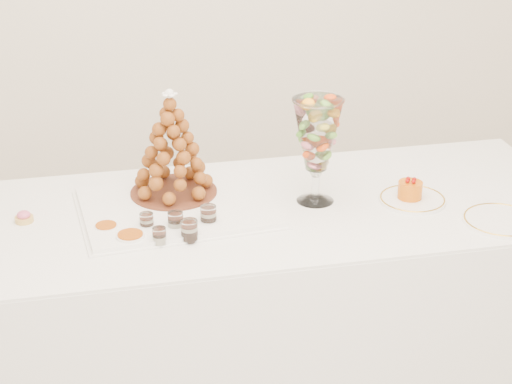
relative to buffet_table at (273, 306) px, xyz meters
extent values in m
cube|color=white|center=(0.00, 0.00, -0.01)|extent=(2.22, 0.92, 0.83)
cube|color=white|center=(0.00, 0.00, 0.41)|extent=(2.21, 0.91, 0.01)
cube|color=white|center=(-0.34, 0.04, 0.43)|extent=(0.71, 0.56, 0.02)
cylinder|color=white|center=(0.16, 0.02, 0.43)|extent=(0.14, 0.14, 0.02)
cylinder|color=white|center=(0.16, 0.02, 0.49)|extent=(0.03, 0.03, 0.09)
sphere|color=white|center=(0.16, 0.02, 0.54)|extent=(0.04, 0.04, 0.04)
cylinder|color=white|center=(0.50, -0.05, 0.43)|extent=(0.24, 0.24, 0.01)
cylinder|color=white|center=(0.74, -0.27, 0.43)|extent=(0.26, 0.26, 0.01)
cylinder|color=tan|center=(-0.87, 0.05, 0.43)|extent=(0.06, 0.06, 0.02)
ellipsoid|color=#CB5377|center=(-0.87, 0.05, 0.45)|extent=(0.05, 0.05, 0.03)
cylinder|color=white|center=(-0.46, -0.10, 0.45)|extent=(0.05, 0.05, 0.06)
cylinder|color=white|center=(-0.37, -0.12, 0.46)|extent=(0.06, 0.06, 0.07)
cylinder|color=white|center=(-0.25, -0.10, 0.46)|extent=(0.06, 0.06, 0.07)
cylinder|color=white|center=(-0.43, -0.21, 0.45)|extent=(0.05, 0.05, 0.06)
cylinder|color=white|center=(-0.33, -0.20, 0.46)|extent=(0.07, 0.07, 0.08)
cylinder|color=white|center=(-0.60, -0.08, 0.43)|extent=(0.08, 0.08, 0.02)
cylinder|color=white|center=(-0.52, -0.17, 0.43)|extent=(0.09, 0.09, 0.03)
cylinder|color=#5F2C19|center=(-0.34, 0.14, 0.45)|extent=(0.31, 0.31, 0.01)
cone|color=brown|center=(-0.34, 0.14, 0.64)|extent=(0.32, 0.32, 0.38)
sphere|color=white|center=(-0.34, 0.14, 0.82)|extent=(0.04, 0.04, 0.04)
cylinder|color=#D46009|center=(0.49, -0.05, 0.46)|extent=(0.09, 0.09, 0.06)
sphere|color=#960905|center=(0.51, -0.04, 0.50)|extent=(0.02, 0.02, 0.02)
sphere|color=#960905|center=(0.49, -0.03, 0.50)|extent=(0.02, 0.02, 0.02)
sphere|color=#960905|center=(0.48, -0.05, 0.50)|extent=(0.02, 0.02, 0.02)
sphere|color=#960905|center=(0.50, -0.06, 0.50)|extent=(0.02, 0.02, 0.02)
camera|label=1|loc=(-0.60, -2.68, 1.76)|focal=60.00mm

